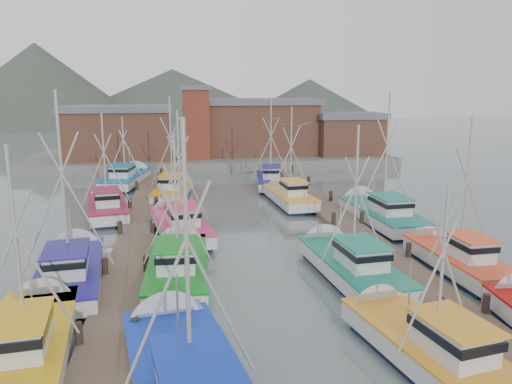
{
  "coord_description": "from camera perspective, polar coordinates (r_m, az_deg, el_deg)",
  "views": [
    {
      "loc": [
        -4.28,
        -26.29,
        9.43
      ],
      "look_at": [
        0.85,
        5.99,
        2.6
      ],
      "focal_mm": 35.0,
      "sensor_mm": 36.0,
      "label": 1
    }
  ],
  "objects": [
    {
      "name": "boat_5",
      "position": [
        26.1,
        10.35,
        -7.99
      ],
      "size": [
        3.58,
        9.35,
        8.53
      ],
      "rotation": [
        0.0,
        0.0,
        0.08
      ],
      "color": "black",
      "rests_on": "ground"
    },
    {
      "name": "boat_0",
      "position": [
        16.56,
        -8.03,
        -20.21
      ],
      "size": [
        4.79,
        10.57,
        9.63
      ],
      "rotation": [
        0.0,
        0.0,
        0.17
      ],
      "color": "black",
      "rests_on": "ground"
    },
    {
      "name": "boat_1",
      "position": [
        19.04,
        18.52,
        -16.22
      ],
      "size": [
        3.99,
        8.85,
        7.25
      ],
      "rotation": [
        0.0,
        0.0,
        0.17
      ],
      "color": "black",
      "rests_on": "ground"
    },
    {
      "name": "boat_8",
      "position": [
        33.24,
        -8.81,
        -3.6
      ],
      "size": [
        4.24,
        9.51,
        8.91
      ],
      "rotation": [
        0.0,
        0.0,
        0.16
      ],
      "color": "black",
      "rests_on": "ground"
    },
    {
      "name": "lookout_tower",
      "position": [
        59.46,
        -6.88,
        7.98
      ],
      "size": [
        3.6,
        3.6,
        8.5
      ],
      "color": "maroon",
      "rests_on": "quay"
    },
    {
      "name": "boat_11",
      "position": [
        36.71,
        13.84,
        -2.33
      ],
      "size": [
        4.12,
        9.85,
        10.11
      ],
      "rotation": [
        0.0,
        0.0,
        0.05
      ],
      "color": "black",
      "rests_on": "ground"
    },
    {
      "name": "quay",
      "position": [
        64.05,
        -5.12,
        3.83
      ],
      "size": [
        44.0,
        16.0,
        1.2
      ],
      "primitive_type": "cube",
      "color": "slate",
      "rests_on": "ground"
    },
    {
      "name": "distant_hills",
      "position": [
        149.42,
        -12.38,
        7.91
      ],
      "size": [
        175.0,
        140.0,
        42.0
      ],
      "color": "#475144",
      "rests_on": "ground"
    },
    {
      "name": "boat_14",
      "position": [
        51.12,
        -14.48,
        1.57
      ],
      "size": [
        4.56,
        9.8,
        7.56
      ],
      "rotation": [
        0.0,
        0.0,
        -0.19
      ],
      "color": "black",
      "rests_on": "ground"
    },
    {
      "name": "boat_6",
      "position": [
        26.36,
        -20.37,
        -8.33
      ],
      "size": [
        4.12,
        9.47,
        10.18
      ],
      "rotation": [
        0.0,
        0.0,
        0.11
      ],
      "color": "black",
      "rests_on": "ground"
    },
    {
      "name": "boat_12",
      "position": [
        44.39,
        -9.4,
        0.28
      ],
      "size": [
        3.75,
        8.76,
        9.47
      ],
      "rotation": [
        0.0,
        0.0,
        -0.14
      ],
      "color": "black",
      "rests_on": "ground"
    },
    {
      "name": "shed_right",
      "position": [
        64.18,
        10.44,
        6.61
      ],
      "size": [
        8.48,
        6.36,
        5.2
      ],
      "color": "brown",
      "rests_on": "quay"
    },
    {
      "name": "dock_left",
      "position": [
        31.82,
        -13.6,
        -5.38
      ],
      "size": [
        2.3,
        46.0,
        1.5
      ],
      "color": "brown",
      "rests_on": "ground"
    },
    {
      "name": "dock_right",
      "position": [
        33.65,
        10.96,
        -4.32
      ],
      "size": [
        2.3,
        46.0,
        1.5
      ],
      "color": "brown",
      "rests_on": "ground"
    },
    {
      "name": "boat_10",
      "position": [
        39.3,
        -16.68,
        -1.57
      ],
      "size": [
        4.03,
        8.96,
        8.4
      ],
      "rotation": [
        0.0,
        0.0,
        0.17
      ],
      "color": "black",
      "rests_on": "ground"
    },
    {
      "name": "boat_2",
      "position": [
        20.1,
        -24.39,
        -15.12
      ],
      "size": [
        3.66,
        9.09,
        8.43
      ],
      "rotation": [
        0.0,
        0.0,
        0.11
      ],
      "color": "black",
      "rests_on": "ground"
    },
    {
      "name": "boat_4",
      "position": [
        25.78,
        -8.85,
        -8.19
      ],
      "size": [
        3.34,
        9.25,
        8.14
      ],
      "rotation": [
        0.0,
        0.0,
        -0.04
      ],
      "color": "black",
      "rests_on": "ground"
    },
    {
      "name": "shed_center",
      "position": [
        64.3,
        0.2,
        7.57
      ],
      "size": [
        14.84,
        9.54,
        6.9
      ],
      "color": "brown",
      "rests_on": "quay"
    },
    {
      "name": "ground",
      "position": [
        28.26,
        0.2,
        -7.69
      ],
      "size": [
        260.0,
        260.0,
        0.0
      ],
      "primitive_type": "plane",
      "color": "#536461",
      "rests_on": "ground"
    },
    {
      "name": "boat_13",
      "position": [
        48.47,
        1.65,
        1.4
      ],
      "size": [
        3.58,
        8.43,
        9.03
      ],
      "rotation": [
        0.0,
        0.0,
        -0.14
      ],
      "color": "black",
      "rests_on": "ground"
    },
    {
      "name": "gull_near",
      "position": [
        19.84,
        4.34,
        7.62
      ],
      "size": [
        1.53,
        0.66,
        0.24
      ],
      "rotation": [
        0.0,
        0.0,
        0.45
      ],
      "color": "gray",
      "rests_on": "ground"
    },
    {
      "name": "boat_9",
      "position": [
        41.27,
        3.7,
        -0.46
      ],
      "size": [
        3.44,
        8.47,
        8.65
      ],
      "rotation": [
        0.0,
        0.0,
        0.07
      ],
      "color": "black",
      "rests_on": "ground"
    },
    {
      "name": "boat_7",
      "position": [
        28.38,
        21.6,
        -7.01
      ],
      "size": [
        3.49,
        7.94,
        8.77
      ],
      "rotation": [
        0.0,
        0.0,
        0.04
      ],
      "color": "black",
      "rests_on": "ground"
    },
    {
      "name": "gull_far",
      "position": [
        31.06,
        2.5,
        8.41
      ],
      "size": [
        1.49,
        0.66,
        0.24
      ],
      "rotation": [
        0.0,
        0.0,
        -0.58
      ],
      "color": "gray",
      "rests_on": "ground"
    },
    {
      "name": "shed_left",
      "position": [
        61.87,
        -15.34,
        6.67
      ],
      "size": [
        12.72,
        8.48,
        6.2
      ],
      "color": "brown",
      "rests_on": "quay"
    }
  ]
}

